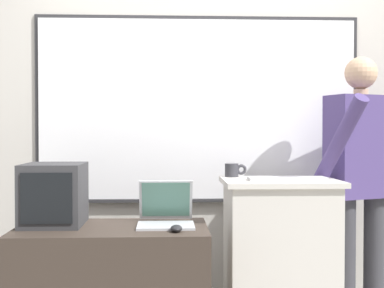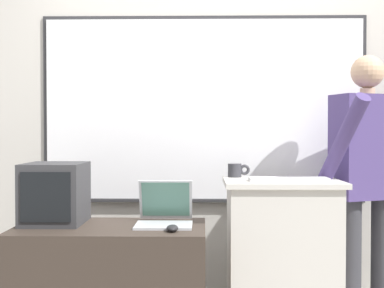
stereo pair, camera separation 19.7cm
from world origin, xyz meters
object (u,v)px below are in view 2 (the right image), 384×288
object	(u,v)px
wireless_keyboard	(288,179)
computer_mouse_by_laptop	(172,228)
lectern_podium	(282,263)
coffee_mug	(236,170)
person_presenter	(367,174)
crt_monitor	(55,193)
laptop	(165,212)

from	to	relation	value
wireless_keyboard	computer_mouse_by_laptop	world-z (taller)	wireless_keyboard
lectern_podium	coffee_mug	bearing A→B (deg)	144.21
person_presenter	crt_monitor	distance (m)	1.87
laptop	computer_mouse_by_laptop	size ratio (longest dim) A/B	3.28
person_presenter	laptop	xyz separation A→B (m)	(-1.22, -0.36, -0.18)
computer_mouse_by_laptop	coffee_mug	world-z (taller)	coffee_mug
laptop	wireless_keyboard	distance (m)	0.73
lectern_podium	crt_monitor	bearing A→B (deg)	-172.46
lectern_podium	person_presenter	distance (m)	0.77
person_presenter	laptop	size ratio (longest dim) A/B	5.29
laptop	computer_mouse_by_laptop	xyz separation A→B (m)	(0.05, -0.23, -0.05)
lectern_podium	laptop	bearing A→B (deg)	-165.24
wireless_keyboard	crt_monitor	distance (m)	1.32
lectern_podium	wireless_keyboard	size ratio (longest dim) A/B	2.19
coffee_mug	laptop	bearing A→B (deg)	-138.86
lectern_podium	crt_monitor	size ratio (longest dim) A/B	2.61
person_presenter	coffee_mug	distance (m)	0.81
computer_mouse_by_laptop	crt_monitor	xyz separation A→B (m)	(-0.67, 0.23, 0.15)
lectern_podium	person_presenter	bearing A→B (deg)	18.18
person_presenter	wireless_keyboard	size ratio (longest dim) A/B	3.86
lectern_podium	coffee_mug	distance (m)	0.62
lectern_podium	wireless_keyboard	distance (m)	0.50
wireless_keyboard	computer_mouse_by_laptop	bearing A→B (deg)	-152.27
lectern_podium	laptop	xyz separation A→B (m)	(-0.67, -0.18, 0.33)
person_presenter	crt_monitor	world-z (taller)	person_presenter
laptop	crt_monitor	bearing A→B (deg)	179.33
laptop	crt_monitor	world-z (taller)	crt_monitor
crt_monitor	coffee_mug	distance (m)	1.09
laptop	crt_monitor	size ratio (longest dim) A/B	0.87
lectern_podium	laptop	world-z (taller)	laptop
wireless_keyboard	person_presenter	bearing A→B (deg)	25.12
laptop	computer_mouse_by_laptop	world-z (taller)	laptop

